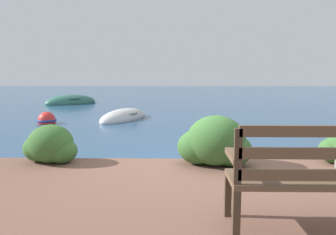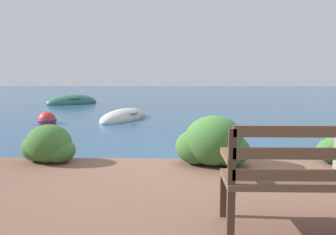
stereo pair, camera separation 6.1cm
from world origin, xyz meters
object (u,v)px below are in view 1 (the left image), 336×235
Objects in this scene: park_bench at (309,175)px; mooring_buoy at (47,120)px; rowboat_nearest at (124,118)px; rowboat_mid at (71,103)px.

park_bench is 9.18m from mooring_buoy.
rowboat_nearest is 6.99m from rowboat_mid.
rowboat_nearest is 2.52m from mooring_buoy.
park_bench is at bearing -104.33° from rowboat_mid.
mooring_buoy is (-2.30, -1.02, 0.04)m from rowboat_nearest.
park_bench is 0.47× the size of rowboat_mid.
mooring_buoy is (-5.19, 7.55, -0.61)m from park_bench.
rowboat_mid is (-6.61, 14.49, -0.63)m from park_bench.
rowboat_mid reaches higher than mooring_buoy.
park_bench is at bearing -55.48° from mooring_buoy.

